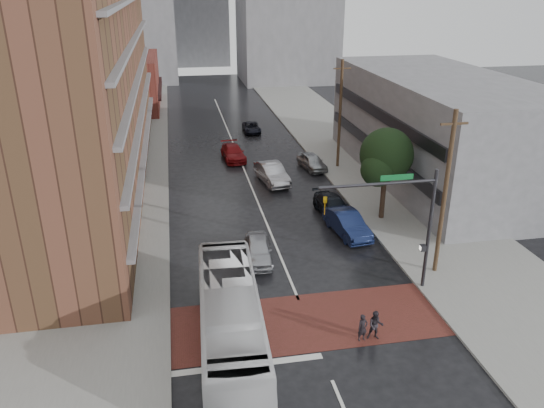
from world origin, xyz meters
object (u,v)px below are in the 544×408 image
car_travel_b (272,173)px  car_parked_far (312,162)px  car_parked_mid (333,206)px  car_parked_near (347,224)px  pedestrian_a (363,328)px  transit_bus (231,320)px  car_travel_c (233,153)px  suv_travel (252,127)px  car_travel_a (258,250)px  pedestrian_b (376,325)px

car_travel_b → car_parked_far: size_ratio=1.22×
car_parked_mid → car_parked_near: bearing=-95.7°
pedestrian_a → car_parked_near: (2.95, 11.50, 0.08)m
car_parked_mid → car_parked_far: (1.10, 10.60, 0.02)m
car_parked_mid → pedestrian_a: bearing=-107.0°
transit_bus → car_parked_near: 14.44m
car_travel_c → pedestrian_a: bearing=-88.3°
car_parked_near → car_travel_c: bearing=100.1°
suv_travel → car_parked_far: 14.54m
suv_travel → car_parked_far: size_ratio=0.96×
car_travel_a → car_parked_near: bearing=27.2°
car_parked_mid → car_travel_b: bearing=107.2°
car_parked_near → car_parked_mid: bearing=82.3°
transit_bus → car_travel_a: size_ratio=2.73×
suv_travel → pedestrian_a: bearing=-89.4°
pedestrian_a → car_parked_mid: (2.95, 14.87, -0.02)m
transit_bus → car_parked_mid: (9.32, 14.37, -0.93)m
car_travel_a → pedestrian_a: bearing=-61.0°
car_travel_c → car_parked_mid: 15.90m
suv_travel → car_parked_near: (2.53, -28.06, 0.24)m
car_travel_a → car_parked_mid: (6.69, 5.92, -0.03)m
car_parked_near → car_parked_mid: (0.00, 3.37, -0.10)m
car_travel_a → car_parked_mid: bearing=47.8°
transit_bus → car_travel_a: (2.64, 8.46, -0.90)m
car_travel_c → suv_travel: (3.31, 9.89, -0.14)m
transit_bus → car_parked_near: size_ratio=2.41×
car_travel_b → pedestrian_b: bearing=-96.5°
pedestrian_a → car_parked_mid: pedestrian_a is taller
car_travel_b → car_travel_c: size_ratio=1.06×
car_travel_b → car_travel_c: (-2.58, 7.09, -0.14)m
car_travel_a → car_parked_mid: car_travel_a is taller
transit_bus → car_travel_b: 22.91m
car_parked_near → car_parked_mid: car_parked_near is taller
car_travel_b → suv_travel: size_ratio=1.27×
suv_travel → car_parked_mid: (2.53, -24.68, 0.14)m
pedestrian_a → car_parked_far: (4.05, 25.48, -0.00)m
car_parked_far → pedestrian_b: bearing=-107.6°
transit_bus → car_travel_b: (6.07, 22.08, -0.78)m
pedestrian_a → car_parked_far: size_ratio=0.34×
pedestrian_a → suv_travel: (0.42, 39.56, -0.16)m
pedestrian_a → car_parked_far: bearing=69.1°
pedestrian_b → car_travel_a: (-4.40, 8.96, -0.05)m
pedestrian_a → car_parked_far: pedestrian_a is taller
transit_bus → car_parked_near: transit_bus is taller
car_parked_far → transit_bus: bearing=-122.7°
car_parked_mid → pedestrian_b: bearing=-104.5°
pedestrian_a → car_travel_c: 29.80m
car_parked_near → car_travel_a: bearing=-166.9°
pedestrian_a → pedestrian_b: pedestrian_b is taller
car_travel_a → car_travel_c: car_travel_a is taller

